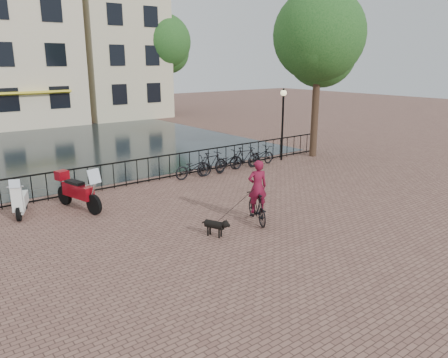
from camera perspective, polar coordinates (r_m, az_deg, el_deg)
ground at (r=11.99m, az=8.93°, el=-8.53°), size 100.00×100.00×0.00m
canal_water at (r=26.46m, az=-19.42°, el=3.90°), size 20.00×20.00×0.00m
railing at (r=17.95m, az=-9.85°, el=1.16°), size 20.00×0.05×1.02m
canal_house_mid at (r=38.42m, az=-25.90°, el=15.40°), size 8.00×9.50×11.80m
canal_house_right at (r=40.99m, az=-14.60°, el=17.34°), size 7.00×9.00×13.30m
tree_near_right at (r=22.76m, az=12.33°, el=17.86°), size 4.48×4.48×8.24m
tree_far_right at (r=39.90m, az=-7.93°, el=17.31°), size 4.76×4.76×8.76m
lamp_post at (r=21.59m, az=7.70°, el=8.65°), size 0.30×0.30×3.45m
cyclist at (r=13.22m, az=4.37°, el=-2.12°), size 1.10×1.71×2.27m
dog at (r=12.33m, az=-1.25°, el=-6.29°), size 0.56×0.85×0.55m
motorcycle at (r=15.13m, az=-18.56°, el=-0.99°), size 1.03×2.23×1.55m
scooter at (r=15.31m, az=-25.09°, el=-1.82°), size 0.95×1.53×1.37m
parked_bike_0 at (r=18.35m, az=-4.00°, el=1.49°), size 1.76×0.73×0.90m
parked_bike_1 at (r=18.87m, az=-1.61°, el=2.06°), size 1.70×0.64×1.00m
parked_bike_2 at (r=19.44m, az=0.65°, el=2.31°), size 1.79×0.88×0.90m
parked_bike_3 at (r=20.03m, az=2.78°, el=2.81°), size 1.71×0.69×1.00m
parked_bike_4 at (r=20.65m, az=4.78°, el=3.02°), size 1.77×0.77×0.90m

